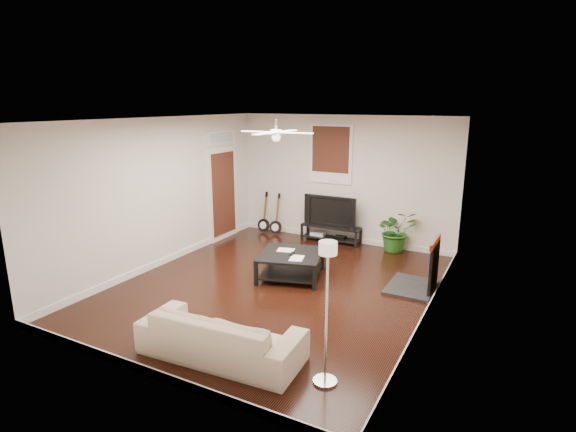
# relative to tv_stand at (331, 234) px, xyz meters

# --- Properties ---
(room) EXTENTS (5.01, 6.01, 2.81)m
(room) POSITION_rel_tv_stand_xyz_m (0.17, -2.78, 1.21)
(room) COLOR black
(room) RESTS_ON ground
(brick_accent) EXTENTS (0.02, 2.20, 2.80)m
(brick_accent) POSITION_rel_tv_stand_xyz_m (2.66, -1.78, 1.21)
(brick_accent) COLOR #994831
(brick_accent) RESTS_ON floor
(fireplace) EXTENTS (0.80, 1.10, 0.92)m
(fireplace) POSITION_rel_tv_stand_xyz_m (2.37, -1.78, 0.27)
(fireplace) COLOR black
(fireplace) RESTS_ON floor
(window_back) EXTENTS (1.00, 0.06, 1.30)m
(window_back) POSITION_rel_tv_stand_xyz_m (-0.13, 0.19, 1.76)
(window_back) COLOR #3B1A10
(window_back) RESTS_ON wall_back
(door_left) EXTENTS (0.08, 1.00, 2.50)m
(door_left) POSITION_rel_tv_stand_xyz_m (-2.29, -0.88, 1.06)
(door_left) COLOR white
(door_left) RESTS_ON wall_left
(tv_stand) EXTENTS (1.34, 0.36, 0.38)m
(tv_stand) POSITION_rel_tv_stand_xyz_m (0.00, 0.00, 0.00)
(tv_stand) COLOR black
(tv_stand) RESTS_ON floor
(tv) EXTENTS (1.20, 0.16, 0.69)m
(tv) POSITION_rel_tv_stand_xyz_m (0.00, 0.02, 0.54)
(tv) COLOR black
(tv) RESTS_ON tv_stand
(coffee_table) EXTENTS (1.33, 1.33, 0.45)m
(coffee_table) POSITION_rel_tv_stand_xyz_m (0.19, -2.30, 0.04)
(coffee_table) COLOR black
(coffee_table) RESTS_ON floor
(sofa) EXTENTS (2.09, 0.93, 0.60)m
(sofa) POSITION_rel_tv_stand_xyz_m (0.65, -5.03, 0.11)
(sofa) COLOR #C1AF90
(sofa) RESTS_ON floor
(floor_lamp) EXTENTS (0.29, 0.29, 1.67)m
(floor_lamp) POSITION_rel_tv_stand_xyz_m (2.00, -4.93, 0.65)
(floor_lamp) COLOR white
(floor_lamp) RESTS_ON floor
(potted_plant) EXTENTS (1.05, 1.02, 0.89)m
(potted_plant) POSITION_rel_tv_stand_xyz_m (1.45, 0.04, 0.26)
(potted_plant) COLOR #21601B
(potted_plant) RESTS_ON floor
(guitar_left) EXTENTS (0.31, 0.22, 0.98)m
(guitar_left) POSITION_rel_tv_stand_xyz_m (-1.74, -0.03, 0.30)
(guitar_left) COLOR black
(guitar_left) RESTS_ON floor
(guitar_right) EXTENTS (0.33, 0.25, 0.98)m
(guitar_right) POSITION_rel_tv_stand_xyz_m (-1.39, -0.06, 0.30)
(guitar_right) COLOR black
(guitar_right) RESTS_ON floor
(ceiling_fan) EXTENTS (1.24, 1.24, 0.32)m
(ceiling_fan) POSITION_rel_tv_stand_xyz_m (0.17, -2.78, 2.41)
(ceiling_fan) COLOR white
(ceiling_fan) RESTS_ON ceiling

